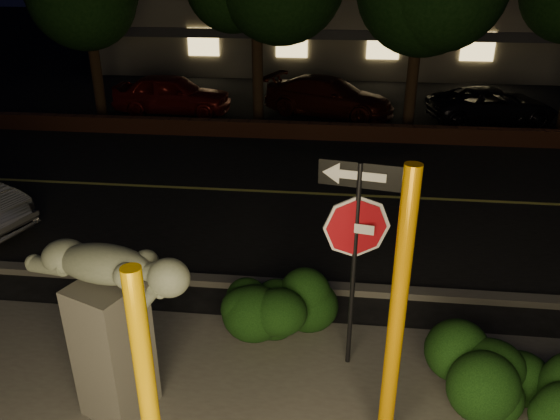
# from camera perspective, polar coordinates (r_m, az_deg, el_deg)

# --- Properties ---
(ground) EXTENTS (90.00, 90.00, 0.00)m
(ground) POSITION_cam_1_polar(r_m,az_deg,el_deg) (15.76, 5.04, 5.95)
(ground) COLOR black
(ground) RESTS_ON ground
(road) EXTENTS (80.00, 8.00, 0.01)m
(road) POSITION_cam_1_polar(r_m,az_deg,el_deg) (12.96, 4.60, 1.65)
(road) COLOR black
(road) RESTS_ON ground
(lane_marking) EXTENTS (80.00, 0.12, 0.00)m
(lane_marking) POSITION_cam_1_polar(r_m,az_deg,el_deg) (12.96, 4.60, 1.70)
(lane_marking) COLOR #B4B248
(lane_marking) RESTS_ON road
(curb) EXTENTS (80.00, 0.25, 0.12)m
(curb) POSITION_cam_1_polar(r_m,az_deg,el_deg) (9.32, 3.58, -8.05)
(curb) COLOR #4C4944
(curb) RESTS_ON ground
(brick_wall) EXTENTS (40.00, 0.35, 0.50)m
(brick_wall) POSITION_cam_1_polar(r_m,az_deg,el_deg) (16.92, 5.23, 8.18)
(brick_wall) COLOR #4E2619
(brick_wall) RESTS_ON ground
(parking_lot) EXTENTS (40.00, 12.00, 0.01)m
(parking_lot) POSITION_cam_1_polar(r_m,az_deg,el_deg) (22.50, 5.66, 11.77)
(parking_lot) COLOR black
(parking_lot) RESTS_ON ground
(building) EXTENTS (22.00, 10.20, 4.00)m
(building) POSITION_cam_1_polar(r_m,az_deg,el_deg) (30.05, 6.21, 18.95)
(building) COLOR #72695B
(building) RESTS_ON ground
(yellow_pole_right) EXTENTS (0.17, 0.17, 3.47)m
(yellow_pole_right) POSITION_cam_1_polar(r_m,az_deg,el_deg) (5.79, 12.04, -11.60)
(yellow_pole_right) COLOR orange
(yellow_pole_right) RESTS_ON ground
(signpost) EXTENTS (0.99, 0.21, 2.95)m
(signpost) POSITION_cam_1_polar(r_m,az_deg,el_deg) (6.78, 7.98, -1.88)
(signpost) COLOR black
(signpost) RESTS_ON ground
(sculpture) EXTENTS (2.20, 1.34, 2.40)m
(sculpture) POSITION_cam_1_polar(r_m,az_deg,el_deg) (6.61, -17.39, -9.93)
(sculpture) COLOR #4C4944
(sculpture) RESTS_ON ground
(hedge_center) EXTENTS (2.18, 1.39, 1.05)m
(hedge_center) POSITION_cam_1_polar(r_m,az_deg,el_deg) (8.06, 0.27, -9.89)
(hedge_center) COLOR black
(hedge_center) RESTS_ON ground
(hedge_right) EXTENTS (1.86, 1.44, 1.08)m
(hedge_right) POSITION_cam_1_polar(r_m,az_deg,el_deg) (7.44, 21.84, -15.36)
(hedge_right) COLOR black
(hedge_right) RESTS_ON ground
(parked_car_red) EXTENTS (4.14, 1.75, 1.40)m
(parked_car_red) POSITION_cam_1_polar(r_m,az_deg,el_deg) (20.03, -11.18, 11.80)
(parked_car_red) COLOR maroon
(parked_car_red) RESTS_ON ground
(parked_car_darkred) EXTENTS (4.92, 3.28, 1.32)m
(parked_car_darkred) POSITION_cam_1_polar(r_m,az_deg,el_deg) (19.50, 5.15, 11.70)
(parked_car_darkred) COLOR #3C110B
(parked_car_darkred) RESTS_ON ground
(parked_car_dark) EXTENTS (4.46, 2.64, 1.16)m
(parked_car_dark) POSITION_cam_1_polar(r_m,az_deg,el_deg) (19.89, 21.25, 10.16)
(parked_car_dark) COLOR black
(parked_car_dark) RESTS_ON ground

